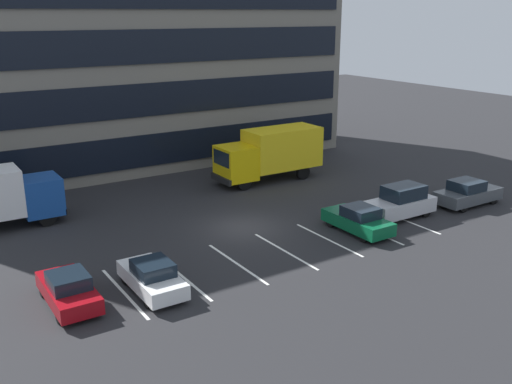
# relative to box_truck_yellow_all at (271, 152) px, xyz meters

# --- Properties ---
(ground_plane) EXTENTS (120.00, 120.00, 0.00)m
(ground_plane) POSITION_rel_box_truck_yellow_all_xyz_m (-6.62, -7.04, -2.04)
(ground_plane) COLOR #262628
(office_building) EXTENTS (34.62, 11.17, 18.00)m
(office_building) POSITION_rel_box_truck_yellow_all_xyz_m (-6.62, 10.91, 6.96)
(office_building) COLOR slate
(office_building) RESTS_ON ground_plane
(lot_markings) EXTENTS (16.94, 5.40, 0.01)m
(lot_markings) POSITION_rel_box_truck_yellow_all_xyz_m (-6.62, -11.04, -2.03)
(lot_markings) COLOR silver
(lot_markings) RESTS_ON ground_plane
(box_truck_yellow_all) EXTENTS (7.81, 2.59, 3.62)m
(box_truck_yellow_all) POSITION_rel_box_truck_yellow_all_xyz_m (0.00, 0.00, 0.00)
(box_truck_yellow_all) COLOR yellow
(box_truck_yellow_all) RESTS_ON ground_plane
(suv_silver) EXTENTS (4.21, 1.78, 1.90)m
(suv_silver) POSITION_rel_box_truck_yellow_all_xyz_m (1.95, -10.60, -1.12)
(suv_silver) COLOR silver
(suv_silver) RESTS_ON ground_plane
(sedan_maroon) EXTENTS (1.68, 4.02, 1.44)m
(sedan_maroon) POSITION_rel_box_truck_yellow_all_xyz_m (-17.25, -10.85, -1.36)
(sedan_maroon) COLOR maroon
(sedan_maroon) RESTS_ON ground_plane
(sedan_charcoal) EXTENTS (4.42, 1.85, 1.58)m
(sedan_charcoal) POSITION_rel_box_truck_yellow_all_xyz_m (7.14, -11.18, -1.29)
(sedan_charcoal) COLOR #474C51
(sedan_charcoal) RESTS_ON ground_plane
(sedan_white) EXTENTS (1.68, 4.01, 1.44)m
(sedan_white) POSITION_rel_box_truck_yellow_all_xyz_m (-13.93, -11.58, -1.36)
(sedan_white) COLOR white
(sedan_white) RESTS_ON ground_plane
(sedan_forest) EXTENTS (1.73, 4.14, 1.48)m
(sedan_forest) POSITION_rel_box_truck_yellow_all_xyz_m (-1.75, -11.03, -1.34)
(sedan_forest) COLOR #0C5933
(sedan_forest) RESTS_ON ground_plane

